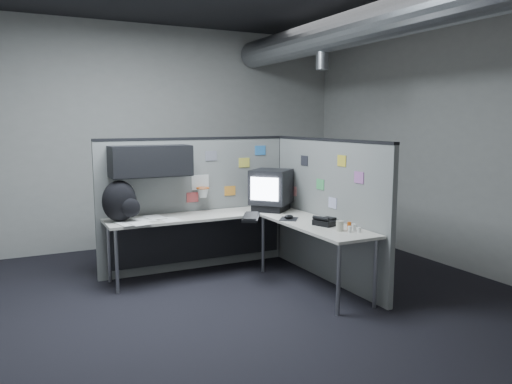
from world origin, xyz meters
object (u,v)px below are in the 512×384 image
phone (325,222)px  monitor (271,189)px  backpack (120,202)px  keyboard (251,217)px  desk (234,227)px

phone → monitor: bearing=85.2°
phone → backpack: size_ratio=0.59×
keyboard → backpack: bearing=145.2°
monitor → keyboard: (-0.46, -0.38, -0.24)m
keyboard → phone: 0.87m
phone → backpack: 2.23m
monitor → phone: size_ratio=2.32×
desk → monitor: monitor is taller
keyboard → backpack: (-1.35, 0.49, 0.20)m
phone → backpack: backpack is taller
desk → phone: bearing=-52.1°
keyboard → phone: size_ratio=1.91×
monitor → backpack: monitor is taller
desk → keyboard: keyboard is taller
backpack → monitor: bearing=-22.0°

